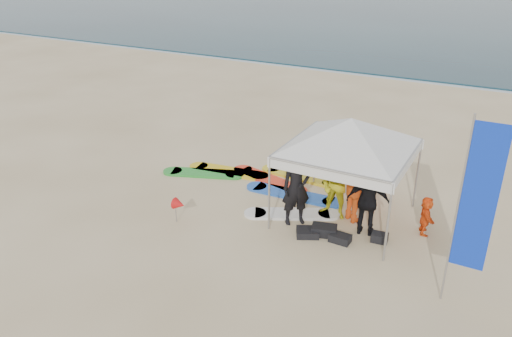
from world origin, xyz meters
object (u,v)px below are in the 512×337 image
object	(u,v)px
surfboard_spread	(264,184)
person_seated	(426,216)
person_black_a	(296,187)
feather_flag	(477,201)
marker_pennant	(179,204)
person_orange_b	(363,173)
canopy_tent	(352,119)
person_black_b	(368,201)
person_yellow	(337,185)
person_orange_a	(357,183)

from	to	relation	value
surfboard_spread	person_seated	bearing A→B (deg)	-6.06
person_black_a	feather_flag	world-z (taller)	feather_flag
person_seated	marker_pennant	size ratio (longest dim) A/B	1.43
person_seated	marker_pennant	world-z (taller)	person_seated
person_orange_b	person_seated	world-z (taller)	person_orange_b
person_orange_b	canopy_tent	xyz separation A→B (m)	(-0.09, -0.99, 1.70)
person_black_a	person_seated	xyz separation A→B (m)	(2.78, 0.97, -0.48)
person_black_a	surfboard_spread	bearing A→B (deg)	95.20
person_black_b	feather_flag	xyz separation A→B (m)	(2.21, -1.57, 1.30)
person_orange_b	person_yellow	bearing A→B (deg)	68.67
person_black_a	person_orange_a	distance (m)	1.43
person_black_b	person_orange_b	distance (m)	1.59
person_yellow	feather_flag	size ratio (longest dim) A/B	0.47
person_yellow	person_orange_b	distance (m)	1.11
person_orange_a	person_black_b	size ratio (longest dim) A/B	1.18
person_black_a	marker_pennant	xyz separation A→B (m)	(-2.38, -1.33, -0.44)
person_black_a	canopy_tent	distance (m)	1.99
surfboard_spread	person_orange_b	bearing A→B (deg)	7.77
person_yellow	person_black_b	xyz separation A→B (m)	(0.89, -0.40, -0.02)
feather_flag	person_black_b	bearing A→B (deg)	144.64
person_black_a	canopy_tent	world-z (taller)	canopy_tent
person_orange_a	canopy_tent	xyz separation A→B (m)	(-0.26, 0.00, 1.53)
person_black_b	marker_pennant	distance (m)	4.33
person_black_a	person_orange_b	world-z (taller)	person_black_a
person_orange_a	person_black_a	bearing A→B (deg)	70.98
canopy_tent	feather_flag	bearing A→B (deg)	-35.30
person_orange_a	feather_flag	distance (m)	3.53
person_black_a	marker_pennant	world-z (taller)	person_black_a
person_black_a	feather_flag	size ratio (longest dim) A/B	0.52
person_orange_b	canopy_tent	size ratio (longest dim) A/B	0.42
canopy_tent	person_black_a	bearing A→B (deg)	-139.32
canopy_tent	marker_pennant	distance (m)	4.42
person_black_a	person_orange_a	bearing A→B (deg)	-9.13
person_black_b	marker_pennant	bearing A→B (deg)	13.85
person_black_a	person_black_b	xyz separation A→B (m)	(1.62, 0.31, -0.11)
person_black_a	feather_flag	xyz separation A→B (m)	(3.83, -1.25, 1.19)
person_orange_a	marker_pennant	bearing A→B (deg)	68.05
person_black_a	marker_pennant	bearing A→B (deg)	166.41
person_orange_a	person_seated	world-z (taller)	person_orange_a
person_black_a	person_yellow	distance (m)	1.03
person_seated	surfboard_spread	size ratio (longest dim) A/B	0.18
person_orange_a	surfboard_spread	size ratio (longest dim) A/B	0.38
canopy_tent	feather_flag	distance (m)	3.57
person_orange_b	surfboard_spread	bearing A→B (deg)	1.62
person_black_a	person_orange_b	bearing A→B (deg)	17.42
person_black_a	person_black_b	world-z (taller)	person_black_a
person_yellow	feather_flag	world-z (taller)	feather_flag
person_orange_a	canopy_tent	size ratio (longest dim) A/B	0.51
person_black_b	marker_pennant	xyz separation A→B (m)	(-3.99, -1.65, -0.33)
person_black_b	feather_flag	distance (m)	3.01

